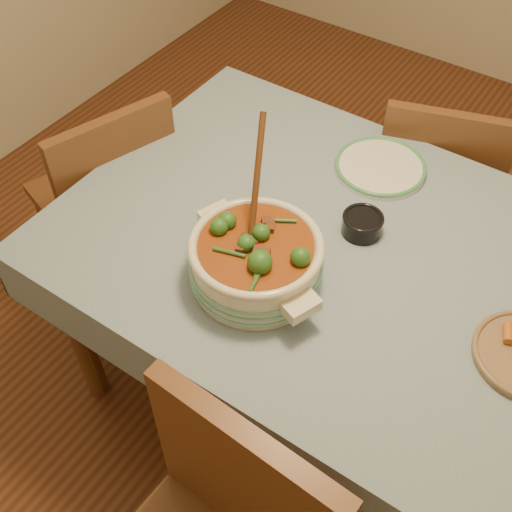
{
  "coord_description": "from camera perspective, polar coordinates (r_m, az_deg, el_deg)",
  "views": [
    {
      "loc": [
        0.38,
        -1.07,
        2.02
      ],
      "look_at": [
        -0.19,
        -0.23,
        0.87
      ],
      "focal_mm": 45.0,
      "sensor_mm": 36.0,
      "label": 1
    }
  ],
  "objects": [
    {
      "name": "stew_casserole",
      "position": [
        1.57,
        -0.01,
        -0.12
      ],
      "size": [
        0.42,
        0.41,
        0.39
      ],
      "rotation": [
        0.0,
        0.0,
        -0.36
      ],
      "color": "beige",
      "rests_on": "dining_table"
    },
    {
      "name": "floor",
      "position": [
        2.32,
        7.29,
        -12.72
      ],
      "size": [
        4.5,
        4.5,
        0.0
      ],
      "primitive_type": "plane",
      "color": "#452413",
      "rests_on": "ground"
    },
    {
      "name": "dining_table",
      "position": [
        1.77,
        9.33,
        -2.28
      ],
      "size": [
        1.68,
        1.08,
        0.76
      ],
      "color": "brown",
      "rests_on": "floor"
    },
    {
      "name": "condiment_bowl",
      "position": [
        1.75,
        9.44,
        2.89
      ],
      "size": [
        0.14,
        0.14,
        0.06
      ],
      "rotation": [
        0.0,
        0.0,
        0.3
      ],
      "color": "black",
      "rests_on": "dining_table"
    },
    {
      "name": "chair_left",
      "position": [
        2.27,
        -12.77,
        5.22
      ],
      "size": [
        0.52,
        0.52,
        0.89
      ],
      "rotation": [
        0.0,
        0.0,
        -1.89
      ],
      "color": "brown",
      "rests_on": "floor"
    },
    {
      "name": "white_plate",
      "position": [
        1.96,
        10.99,
        7.77
      ],
      "size": [
        0.29,
        0.29,
        0.02
      ],
      "rotation": [
        0.0,
        0.0,
        -0.09
      ],
      "color": "silver",
      "rests_on": "dining_table"
    },
    {
      "name": "chair_far",
      "position": [
        2.36,
        15.45,
        6.15
      ],
      "size": [
        0.51,
        0.51,
        0.87
      ],
      "rotation": [
        0.0,
        0.0,
        3.45
      ],
      "color": "brown",
      "rests_on": "floor"
    }
  ]
}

